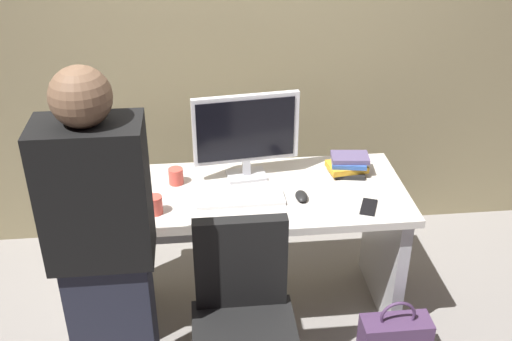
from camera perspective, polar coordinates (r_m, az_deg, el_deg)
The scene contains 12 objects.
ground_plane at distance 3.50m, azimuth -0.09°, elevation -12.51°, with size 9.00×9.00×0.00m, color gray.
desk at distance 3.17m, azimuth -0.09°, elevation -5.49°, with size 1.52×0.68×0.75m.
office_chair at distance 2.71m, azimuth -1.13°, elevation -15.20°, with size 0.52×0.52×0.94m.
person_at_desk at distance 2.52m, azimuth -13.95°, elevation -7.95°, with size 0.40×0.24×1.64m.
monitor at distance 3.06m, azimuth -0.94°, elevation 3.60°, with size 0.54×0.16×0.46m.
keyboard at distance 2.97m, azimuth -1.48°, elevation -2.73°, with size 0.43×0.13×0.02m, color white.
mouse at distance 2.99m, azimuth 4.26°, elevation -2.40°, with size 0.06×0.10×0.03m, color black.
cup_near_keyboard at distance 2.90m, azimuth -9.43°, elevation -3.19°, with size 0.07×0.07×0.09m, color #D84C3F.
cup_by_monitor at distance 3.13m, azimuth -7.49°, elevation -0.53°, with size 0.07×0.07×0.08m, color #D84C3F.
book_stack at distance 3.23m, azimuth 8.64°, elevation 0.57°, with size 0.22×0.17×0.10m.
cell_phone at distance 2.97m, azimuth 10.48°, elevation -3.37°, with size 0.07×0.14×0.01m, color black.
handbag at distance 3.19m, azimuth 12.81°, elevation -15.16°, with size 0.34×0.14×0.38m.
Camera 1 is at (-0.26, -2.60, 2.33)m, focal length 42.80 mm.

